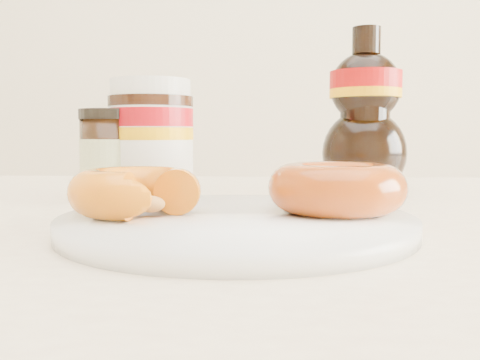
{
  "coord_description": "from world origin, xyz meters",
  "views": [
    {
      "loc": [
        -0.01,
        -0.36,
        0.82
      ],
      "look_at": [
        -0.03,
        0.08,
        0.79
      ],
      "focal_mm": 40.0,
      "sensor_mm": 36.0,
      "label": 1
    }
  ],
  "objects_px": {
    "syrup_bottle": "(365,111)",
    "plate": "(237,223)",
    "donut_whole": "(337,188)",
    "nutella_jar": "(151,135)",
    "dining_table": "(271,311)",
    "dark_jar": "(109,156)",
    "donut_bitten": "(136,192)"
  },
  "relations": [
    {
      "from": "syrup_bottle",
      "to": "plate",
      "type": "bearing_deg",
      "value": -117.19
    },
    {
      "from": "donut_whole",
      "to": "nutella_jar",
      "type": "relative_size",
      "value": 0.79
    },
    {
      "from": "dining_table",
      "to": "donut_whole",
      "type": "bearing_deg",
      "value": -43.89
    },
    {
      "from": "plate",
      "to": "dining_table",
      "type": "bearing_deg",
      "value": 67.97
    },
    {
      "from": "plate",
      "to": "syrup_bottle",
      "type": "xyz_separation_m",
      "value": [
        0.14,
        0.28,
        0.09
      ]
    },
    {
      "from": "dark_jar",
      "to": "donut_whole",
      "type": "bearing_deg",
      "value": -36.47
    },
    {
      "from": "dining_table",
      "to": "plate",
      "type": "bearing_deg",
      "value": -112.03
    },
    {
      "from": "dining_table",
      "to": "plate",
      "type": "height_order",
      "value": "plate"
    },
    {
      "from": "donut_bitten",
      "to": "plate",
      "type": "bearing_deg",
      "value": 5.29
    },
    {
      "from": "donut_whole",
      "to": "syrup_bottle",
      "type": "bearing_deg",
      "value": 75.46
    },
    {
      "from": "dining_table",
      "to": "dark_jar",
      "type": "distance_m",
      "value": 0.25
    },
    {
      "from": "donut_whole",
      "to": "syrup_bottle",
      "type": "relative_size",
      "value": 0.52
    },
    {
      "from": "plate",
      "to": "syrup_bottle",
      "type": "relative_size",
      "value": 1.29
    },
    {
      "from": "dining_table",
      "to": "nutella_jar",
      "type": "bearing_deg",
      "value": 134.42
    },
    {
      "from": "donut_bitten",
      "to": "donut_whole",
      "type": "relative_size",
      "value": 0.93
    },
    {
      "from": "nutella_jar",
      "to": "dark_jar",
      "type": "bearing_deg",
      "value": -160.15
    },
    {
      "from": "nutella_jar",
      "to": "syrup_bottle",
      "type": "relative_size",
      "value": 0.66
    },
    {
      "from": "dining_table",
      "to": "nutella_jar",
      "type": "distance_m",
      "value": 0.25
    },
    {
      "from": "donut_whole",
      "to": "dark_jar",
      "type": "height_order",
      "value": "dark_jar"
    },
    {
      "from": "plate",
      "to": "syrup_bottle",
      "type": "bearing_deg",
      "value": 62.81
    },
    {
      "from": "plate",
      "to": "nutella_jar",
      "type": "height_order",
      "value": "nutella_jar"
    },
    {
      "from": "dining_table",
      "to": "dark_jar",
      "type": "height_order",
      "value": "dark_jar"
    },
    {
      "from": "donut_bitten",
      "to": "nutella_jar",
      "type": "xyz_separation_m",
      "value": [
        -0.03,
        0.2,
        0.04
      ]
    },
    {
      "from": "donut_whole",
      "to": "donut_bitten",
      "type": "bearing_deg",
      "value": -172.78
    },
    {
      "from": "dining_table",
      "to": "donut_whole",
      "type": "relative_size",
      "value": 13.17
    },
    {
      "from": "dining_table",
      "to": "plate",
      "type": "relative_size",
      "value": 5.31
    },
    {
      "from": "donut_whole",
      "to": "dark_jar",
      "type": "relative_size",
      "value": 1.06
    },
    {
      "from": "donut_whole",
      "to": "syrup_bottle",
      "type": "height_order",
      "value": "syrup_bottle"
    },
    {
      "from": "donut_bitten",
      "to": "syrup_bottle",
      "type": "relative_size",
      "value": 0.49
    },
    {
      "from": "nutella_jar",
      "to": "dark_jar",
      "type": "distance_m",
      "value": 0.05
    },
    {
      "from": "dark_jar",
      "to": "plate",
      "type": "bearing_deg",
      "value": -50.98
    },
    {
      "from": "syrup_bottle",
      "to": "dark_jar",
      "type": "bearing_deg",
      "value": -162.61
    }
  ]
}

